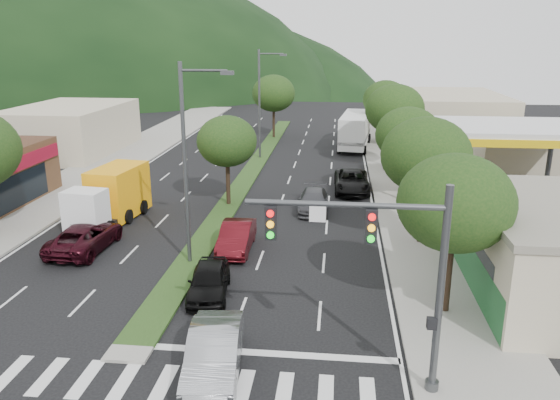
# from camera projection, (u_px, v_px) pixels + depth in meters

# --- Properties ---
(ground) EXTENTS (160.00, 160.00, 0.00)m
(ground) POSITION_uv_depth(u_px,v_px,m) (133.00, 348.00, 20.24)
(ground) COLOR black
(ground) RESTS_ON ground
(sidewalk_right) EXTENTS (5.00, 90.00, 0.15)m
(sidewalk_right) POSITION_uv_depth(u_px,v_px,m) (403.00, 183.00, 42.72)
(sidewalk_right) COLOR gray
(sidewalk_right) RESTS_ON ground
(sidewalk_left) EXTENTS (6.00, 90.00, 0.15)m
(sidewalk_left) POSITION_uv_depth(u_px,v_px,m) (92.00, 174.00, 45.36)
(sidewalk_left) COLOR gray
(sidewalk_left) RESTS_ON ground
(median) EXTENTS (1.60, 56.00, 0.12)m
(median) POSITION_uv_depth(u_px,v_px,m) (252.00, 170.00, 46.88)
(median) COLOR #213A15
(median) RESTS_ON ground
(crosswalk) EXTENTS (19.00, 2.20, 0.01)m
(crosswalk) POSITION_uv_depth(u_px,v_px,m) (111.00, 380.00, 18.33)
(crosswalk) COLOR silver
(crosswalk) RESTS_ON ground
(traffic_signal) EXTENTS (6.12, 0.40, 7.00)m
(traffic_signal) POSITION_uv_depth(u_px,v_px,m) (390.00, 259.00, 16.50)
(traffic_signal) COLOR #47494C
(traffic_signal) RESTS_ON ground
(gas_canopy) EXTENTS (12.20, 8.20, 5.25)m
(gas_canopy) POSITION_uv_depth(u_px,v_px,m) (507.00, 133.00, 37.88)
(gas_canopy) COLOR silver
(gas_canopy) RESTS_ON ground
(bldg_left_far) EXTENTS (9.00, 14.00, 4.60)m
(bldg_left_far) POSITION_uv_depth(u_px,v_px,m) (71.00, 129.00, 53.91)
(bldg_left_far) COLOR beige
(bldg_left_far) RESTS_ON ground
(bldg_right_far) EXTENTS (10.00, 16.00, 5.20)m
(bldg_right_far) POSITION_uv_depth(u_px,v_px,m) (451.00, 118.00, 59.36)
(bldg_right_far) COLOR beige
(bldg_right_far) RESTS_ON ground
(tree_r_a) EXTENTS (4.60, 4.60, 6.63)m
(tree_r_a) POSITION_uv_depth(u_px,v_px,m) (455.00, 203.00, 21.41)
(tree_r_a) COLOR black
(tree_r_a) RESTS_ON sidewalk_right
(tree_r_b) EXTENTS (4.80, 4.80, 6.94)m
(tree_r_b) POSITION_uv_depth(u_px,v_px,m) (426.00, 155.00, 28.97)
(tree_r_b) COLOR black
(tree_r_b) RESTS_ON sidewalk_right
(tree_r_c) EXTENTS (4.40, 4.40, 6.48)m
(tree_r_c) POSITION_uv_depth(u_px,v_px,m) (408.00, 135.00, 36.67)
(tree_r_c) COLOR black
(tree_r_c) RESTS_ON sidewalk_right
(tree_r_d) EXTENTS (5.00, 5.00, 7.17)m
(tree_r_d) POSITION_uv_depth(u_px,v_px,m) (395.00, 109.00, 46.06)
(tree_r_d) COLOR black
(tree_r_d) RESTS_ON sidewalk_right
(tree_r_e) EXTENTS (4.60, 4.60, 6.71)m
(tree_r_e) POSITION_uv_depth(u_px,v_px,m) (385.00, 100.00, 55.66)
(tree_r_e) COLOR black
(tree_r_e) RESTS_ON sidewalk_right
(tree_med_near) EXTENTS (4.00, 4.00, 6.02)m
(tree_med_near) POSITION_uv_depth(u_px,v_px,m) (227.00, 141.00, 36.10)
(tree_med_near) COLOR black
(tree_med_near) RESTS_ON median
(tree_med_far) EXTENTS (4.80, 4.80, 6.94)m
(tree_med_far) POSITION_uv_depth(u_px,v_px,m) (274.00, 93.00, 60.68)
(tree_med_far) COLOR black
(tree_med_far) RESTS_ON median
(streetlight_near) EXTENTS (2.60, 0.25, 10.00)m
(streetlight_near) POSITION_uv_depth(u_px,v_px,m) (189.00, 156.00, 26.22)
(streetlight_near) COLOR #47494C
(streetlight_near) RESTS_ON ground
(streetlight_mid) EXTENTS (2.60, 0.25, 10.00)m
(streetlight_mid) POSITION_uv_depth(u_px,v_px,m) (262.00, 99.00, 50.02)
(streetlight_mid) COLOR #47494C
(streetlight_mid) RESTS_ON ground
(sedan_silver) EXTENTS (2.26, 5.09, 1.62)m
(sedan_silver) POSITION_uv_depth(u_px,v_px,m) (214.00, 354.00, 18.44)
(sedan_silver) COLOR gray
(sedan_silver) RESTS_ON ground
(suv_maroon) EXTENTS (2.67, 5.45, 1.49)m
(suv_maroon) POSITION_uv_depth(u_px,v_px,m) (85.00, 237.00, 29.34)
(suv_maroon) COLOR black
(suv_maroon) RESTS_ON ground
(car_queue_a) EXTENTS (2.20, 4.40, 1.44)m
(car_queue_a) POSITION_uv_depth(u_px,v_px,m) (209.00, 280.00, 24.18)
(car_queue_a) COLOR black
(car_queue_a) RESTS_ON ground
(car_queue_b) EXTENTS (1.89, 4.65, 1.35)m
(car_queue_b) POSITION_uv_depth(u_px,v_px,m) (314.00, 201.00, 36.05)
(car_queue_b) COLOR #45464A
(car_queue_b) RESTS_ON ground
(car_queue_c) EXTENTS (1.71, 4.63, 1.51)m
(car_queue_c) POSITION_uv_depth(u_px,v_px,m) (237.00, 237.00, 29.33)
(car_queue_c) COLOR #4A0C12
(car_queue_c) RESTS_ON ground
(car_queue_d) EXTENTS (2.69, 5.58, 1.53)m
(car_queue_d) POSITION_uv_depth(u_px,v_px,m) (352.00, 181.00, 40.51)
(car_queue_d) COLOR black
(car_queue_d) RESTS_ON ground
(box_truck) EXTENTS (3.23, 6.87, 3.27)m
(box_truck) POSITION_uv_depth(u_px,v_px,m) (112.00, 197.00, 33.81)
(box_truck) COLOR white
(box_truck) RESTS_ON ground
(motorhome) EXTENTS (3.70, 9.26, 3.46)m
(motorhome) POSITION_uv_depth(u_px,v_px,m) (355.00, 130.00, 56.09)
(motorhome) COLOR silver
(motorhome) RESTS_ON ground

